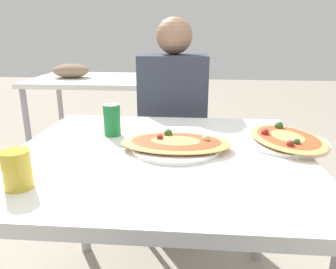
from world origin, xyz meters
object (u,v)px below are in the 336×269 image
dining_table (161,172)px  pizza_second (287,139)px  pizza_main (176,144)px  soda_can (112,120)px  chair_far_seated (175,138)px  drink_glass (17,170)px  person_seated (174,113)px

dining_table → pizza_second: (0.45, 0.11, 0.10)m
pizza_main → soda_can: 0.30m
chair_far_seated → drink_glass: size_ratio=9.04×
chair_far_seated → dining_table: bearing=89.7°
dining_table → pizza_main: pizza_main is taller
dining_table → pizza_main: (0.05, 0.03, 0.10)m
pizza_main → chair_far_seated: bearing=93.5°
pizza_second → person_seated: bearing=128.3°
person_seated → soda_can: person_seated is taller
chair_far_seated → soda_can: size_ratio=7.56×
chair_far_seated → soda_can: (-0.21, -0.63, 0.28)m
dining_table → person_seated: 0.69m
chair_far_seated → person_seated: bearing=90.0°
dining_table → soda_can: 0.30m
drink_glass → soda_can: bearing=73.9°
pizza_main → drink_glass: (-0.40, -0.33, 0.03)m
chair_far_seated → soda_can: 0.72m
pizza_second → dining_table: bearing=-165.9°
person_seated → drink_glass: bearing=70.5°
person_seated → pizza_main: bearing=94.2°
person_seated → soda_can: size_ratio=9.68×
chair_far_seated → soda_can: chair_far_seated is taller
soda_can → drink_glass: soda_can is taller
pizza_main → drink_glass: size_ratio=3.75×
pizza_main → pizza_second: bearing=12.0°
person_seated → pizza_second: size_ratio=3.02×
chair_far_seated → pizza_second: chair_far_seated is taller
drink_glass → dining_table: bearing=41.2°
soda_can → drink_glass: (-0.14, -0.47, -0.01)m
soda_can → pizza_second: 0.67m
chair_far_seated → pizza_main: 0.81m
dining_table → soda_can: size_ratio=8.16×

